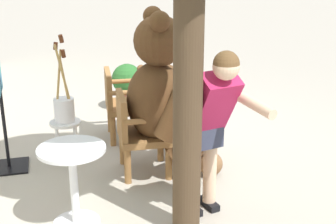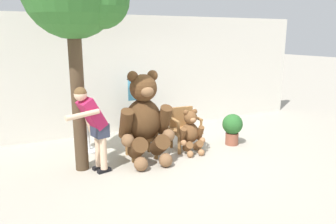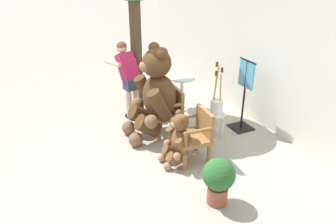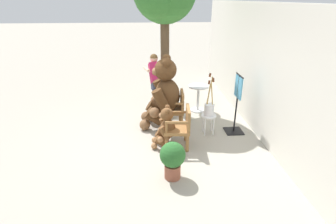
# 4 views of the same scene
# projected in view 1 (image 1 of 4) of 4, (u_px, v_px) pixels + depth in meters

# --- Properties ---
(ground_plane) EXTENTS (60.00, 60.00, 0.00)m
(ground_plane) POSITION_uv_depth(u_px,v_px,m) (174.00, 148.00, 5.54)
(ground_plane) COLOR #A8A091
(wooden_chair_left) EXTENTS (0.59, 0.55, 0.86)m
(wooden_chair_left) POSITION_uv_depth(u_px,v_px,m) (139.00, 131.00, 4.82)
(wooden_chair_left) COLOR olive
(wooden_chair_left) RESTS_ON ground
(wooden_chair_right) EXTENTS (0.60, 0.56, 0.86)m
(wooden_chair_right) POSITION_uv_depth(u_px,v_px,m) (123.00, 102.00, 5.71)
(wooden_chair_right) COLOR olive
(wooden_chair_right) RESTS_ON ground
(teddy_bear_large) EXTENTS (1.02, 0.98, 1.70)m
(teddy_bear_large) POSITION_uv_depth(u_px,v_px,m) (164.00, 95.00, 4.75)
(teddy_bear_large) COLOR #4C3019
(teddy_bear_large) RESTS_ON ground
(teddy_bear_small) EXTENTS (0.54, 0.52, 0.89)m
(teddy_bear_small) POSITION_uv_depth(u_px,v_px,m) (146.00, 102.00, 5.78)
(teddy_bear_small) COLOR brown
(teddy_bear_small) RESTS_ON ground
(person_visitor) EXTENTS (0.76, 0.60, 1.52)m
(person_visitor) POSITION_uv_depth(u_px,v_px,m) (210.00, 120.00, 3.86)
(person_visitor) COLOR black
(person_visitor) RESTS_ON ground
(white_stool) EXTENTS (0.34, 0.34, 0.46)m
(white_stool) POSITION_uv_depth(u_px,v_px,m) (66.00, 130.00, 5.12)
(white_stool) COLOR white
(white_stool) RESTS_ON ground
(brush_bucket) EXTENTS (0.22, 0.22, 0.96)m
(brush_bucket) POSITION_uv_depth(u_px,v_px,m) (64.00, 106.00, 5.03)
(brush_bucket) COLOR white
(brush_bucket) RESTS_ON white_stool
(round_side_table) EXTENTS (0.56, 0.56, 0.72)m
(round_side_table) POSITION_uv_depth(u_px,v_px,m) (74.00, 178.00, 3.87)
(round_side_table) COLOR silver
(round_side_table) RESTS_ON ground
(potted_plant) EXTENTS (0.44, 0.44, 0.68)m
(potted_plant) POSITION_uv_depth(u_px,v_px,m) (127.00, 83.00, 6.76)
(potted_plant) COLOR brown
(potted_plant) RESTS_ON ground
(clothing_display_stand) EXTENTS (0.44, 0.40, 1.36)m
(clothing_display_stand) POSITION_uv_depth(u_px,v_px,m) (2.00, 105.00, 4.82)
(clothing_display_stand) COLOR black
(clothing_display_stand) RESTS_ON ground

